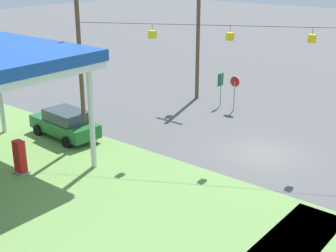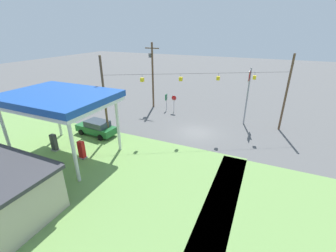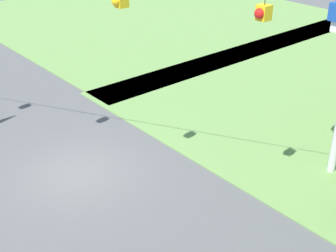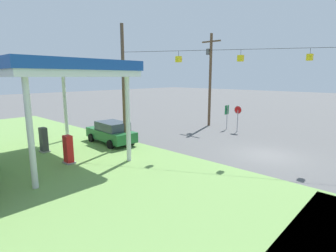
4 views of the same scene
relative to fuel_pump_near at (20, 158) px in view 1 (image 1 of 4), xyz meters
name	(u,v)px [view 1 (image 1 of 4)]	position (x,y,z in m)	size (l,w,h in m)	color
ground_plane	(262,153)	(-8.10, -9.85, -0.84)	(160.00, 160.00, 0.00)	#565656
fuel_pump_near	(20,158)	(0.00, 0.00, 0.00)	(0.71, 0.56, 1.75)	gray
car_at_pumps_front	(65,123)	(2.19, -4.62, 0.07)	(4.81, 2.35, 1.75)	#1E602D
stop_sign_roadside	(235,86)	(-2.84, -15.47, 0.98)	(0.80, 0.08, 2.50)	#99999E
route_sign	(221,83)	(-1.44, -15.83, 0.88)	(0.10, 0.70, 2.40)	gray
utility_pole_main	(198,28)	(1.04, -16.35, 4.49)	(2.20, 0.44, 9.52)	brown
signal_span_gantry	(268,67)	(-8.10, -9.86, 3.99)	(17.91, 10.24, 8.85)	brown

